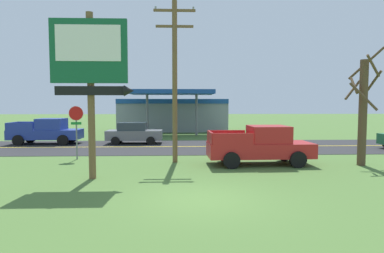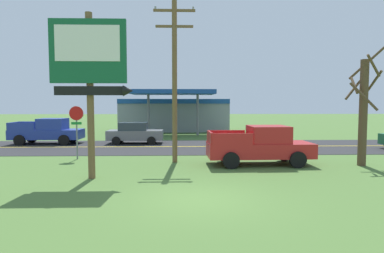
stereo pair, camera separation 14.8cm
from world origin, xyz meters
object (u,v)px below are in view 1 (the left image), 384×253
(gas_station, at_px, (173,114))
(car_grey_mid_lane, at_px, (134,133))
(motel_sign, at_px, (91,66))
(pickup_blue_on_road, at_px, (47,132))
(utility_pole, at_px, (175,76))
(bare_tree, at_px, (363,108))
(pickup_red_parked_on_lawn, at_px, (261,146))
(stop_sign, at_px, (76,123))

(gas_station, bearing_deg, car_grey_mid_lane, -102.53)
(motel_sign, bearing_deg, gas_station, 83.48)
(gas_station, bearing_deg, pickup_blue_on_road, -127.00)
(gas_station, xyz_separation_m, car_grey_mid_lane, (-2.77, -12.45, -1.11))
(utility_pole, relative_size, pickup_blue_on_road, 1.60)
(bare_tree, relative_size, pickup_red_parked_on_lawn, 1.13)
(pickup_blue_on_road, distance_m, car_grey_mid_lane, 6.62)
(stop_sign, xyz_separation_m, utility_pole, (5.43, -1.07, 2.46))
(stop_sign, relative_size, car_grey_mid_lane, 0.70)
(pickup_red_parked_on_lawn, relative_size, pickup_blue_on_road, 1.01)
(gas_station, height_order, pickup_red_parked_on_lawn, gas_station)
(pickup_red_parked_on_lawn, bearing_deg, car_grey_mid_lane, 130.10)
(pickup_red_parked_on_lawn, xyz_separation_m, pickup_blue_on_road, (-14.20, 9.01, 0.00))
(utility_pole, height_order, bare_tree, utility_pole)
(motel_sign, relative_size, gas_station, 0.56)
(gas_station, distance_m, pickup_red_parked_on_lawn, 22.01)
(utility_pole, bearing_deg, pickup_blue_on_road, 140.32)
(stop_sign, xyz_separation_m, pickup_red_parked_on_lawn, (9.76, -1.90, -1.06))
(pickup_blue_on_road, bearing_deg, car_grey_mid_lane, 0.00)
(pickup_red_parked_on_lawn, bearing_deg, stop_sign, 168.99)
(bare_tree, bearing_deg, utility_pole, 172.64)
(motel_sign, distance_m, gas_station, 24.75)
(gas_station, xyz_separation_m, pickup_blue_on_road, (-9.38, -12.45, -0.98))
(pickup_blue_on_road, xyz_separation_m, car_grey_mid_lane, (6.61, 0.00, -0.13))
(gas_station, relative_size, car_grey_mid_lane, 2.86)
(gas_station, distance_m, pickup_blue_on_road, 15.62)
(stop_sign, height_order, bare_tree, bare_tree)
(pickup_blue_on_road, bearing_deg, stop_sign, -58.03)
(pickup_blue_on_road, height_order, car_grey_mid_lane, pickup_blue_on_road)
(bare_tree, xyz_separation_m, car_grey_mid_lane, (-12.58, 9.39, -2.02))
(motel_sign, distance_m, utility_pole, 5.04)
(utility_pole, bearing_deg, car_grey_mid_lane, 111.67)
(motel_sign, bearing_deg, pickup_red_parked_on_lawn, 21.48)
(bare_tree, distance_m, pickup_red_parked_on_lawn, 5.35)
(utility_pole, distance_m, pickup_red_parked_on_lawn, 5.65)
(utility_pole, bearing_deg, stop_sign, 168.81)
(bare_tree, bearing_deg, stop_sign, 171.22)
(stop_sign, bearing_deg, bare_tree, -8.78)
(bare_tree, bearing_deg, motel_sign, -168.27)
(motel_sign, xyz_separation_m, utility_pole, (3.28, 3.82, -0.06))
(bare_tree, relative_size, gas_station, 0.49)
(stop_sign, xyz_separation_m, pickup_blue_on_road, (-4.44, 7.11, -1.06))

